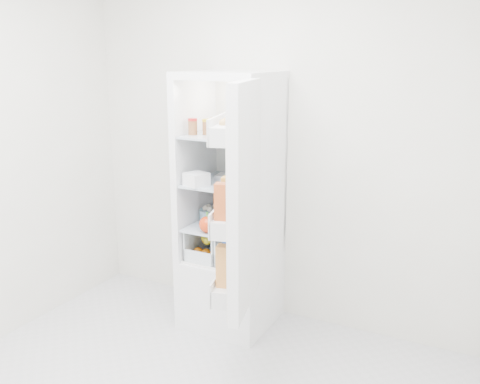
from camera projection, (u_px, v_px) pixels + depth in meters
The scene contains 19 objects.
room_walls at pixel (143, 126), 2.43m from camera, with size 3.02×3.02×2.61m.
refrigerator at pixel (234, 233), 3.83m from camera, with size 0.60×0.60×1.80m.
shelf_low at pixel (229, 226), 3.76m from camera, with size 0.49×0.53×0.01m, color #ADBBCA.
shelf_mid at pixel (229, 183), 3.68m from camera, with size 0.49×0.53×0.01m, color #ADBBCA.
shelf_top at pixel (229, 135), 3.59m from camera, with size 0.49×0.53×0.01m, color #ADBBCA.
crisper_left at pixel (214, 240), 3.84m from camera, with size 0.23×0.46×0.22m, color silver, non-canonical shape.
crisper_right at pixel (245, 246), 3.73m from camera, with size 0.23×0.46×0.22m, color silver, non-canonical shape.
condiment_jars at pixel (223, 129), 3.54m from camera, with size 0.46×0.34×0.08m.
squeeze_bottle at pixel (249, 120), 3.55m from camera, with size 0.06×0.06×0.20m, color silver.
tub_white at pixel (196, 179), 3.56m from camera, with size 0.13×0.13×0.09m, color white.
tin_red at pixel (247, 184), 3.48m from camera, with size 0.09×0.09×0.06m, color red.
foil_tray at pixel (230, 178), 3.69m from camera, with size 0.18×0.13×0.04m, color silver.
tub_green at pixel (243, 173), 3.74m from camera, with size 0.11×0.16×0.09m, color #3A8046.
red_cabbage at pixel (233, 216), 3.70m from camera, with size 0.15×0.15×0.15m, color #582162.
bell_pepper at pixel (207, 224), 3.58m from camera, with size 0.11×0.11×0.11m, color red.
mushroom_bowl at pixel (211, 215), 3.84m from camera, with size 0.17×0.17×0.08m, color #85B0C6.
citrus_pile at pixel (209, 245), 3.80m from camera, with size 0.20×0.24×0.16m.
veg_pile at pixel (245, 252), 3.74m from camera, with size 0.16×0.30×0.10m.
fridge_door at pixel (240, 204), 3.01m from camera, with size 0.30×0.60×1.30m.
Camera 1 is at (1.51, -1.95, 1.91)m, focal length 40.00 mm.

